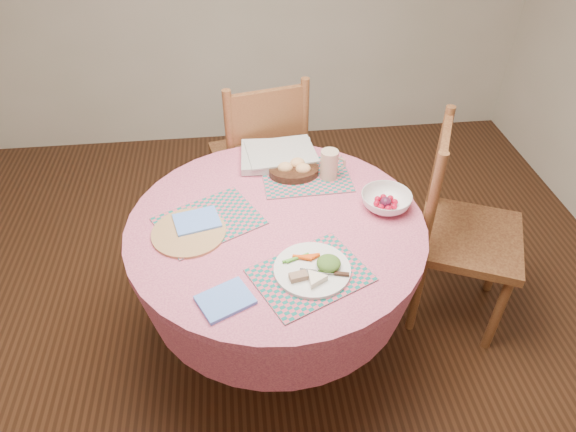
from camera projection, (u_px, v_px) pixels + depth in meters
name	position (u px, v px, depth m)	size (l,w,h in m)	color
ground	(278.00, 335.00, 2.59)	(4.00, 4.00, 0.00)	#331C0F
dining_table	(277.00, 256.00, 2.24)	(1.24, 1.24, 0.75)	#DD6782
chair_right	(459.00, 227.00, 2.41)	(0.62, 0.63, 1.05)	brown
chair_back	(261.00, 157.00, 2.88)	(0.57, 0.56, 1.05)	brown
placemat_front	(310.00, 275.00, 1.88)	(0.40, 0.30, 0.01)	#136B65
placemat_left	(209.00, 221.00, 2.12)	(0.40, 0.30, 0.01)	#136B65
placemat_back	(306.00, 176.00, 2.37)	(0.40, 0.30, 0.01)	#136B65
wicker_trivet	(189.00, 232.00, 2.06)	(0.30, 0.30, 0.01)	#986C41
napkin_near	(225.00, 300.00, 1.78)	(0.18, 0.14, 0.01)	#6090F7
napkin_far	(197.00, 221.00, 2.10)	(0.18, 0.14, 0.01)	#6090F7
dinner_plate	(314.00, 269.00, 1.88)	(0.29, 0.29, 0.05)	white
bread_bowl	(294.00, 169.00, 2.36)	(0.23, 0.23, 0.08)	black
latte_mug	(330.00, 164.00, 2.32)	(0.12, 0.08, 0.14)	tan
fruit_bowl	(386.00, 201.00, 2.18)	(0.28, 0.28, 0.07)	white
newspaper_stack	(278.00, 155.00, 2.46)	(0.37, 0.29, 0.04)	silver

